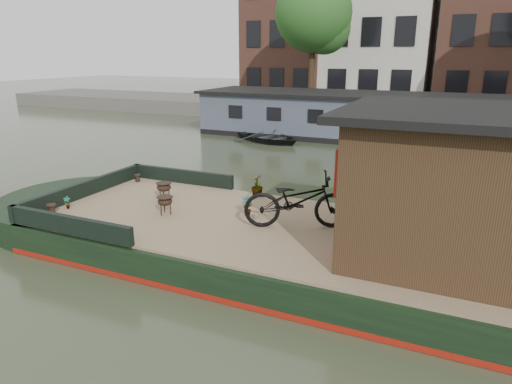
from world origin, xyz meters
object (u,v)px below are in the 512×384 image
at_px(cabin, 467,185).
at_px(brazier_front, 164,191).
at_px(dinghy, 269,134).
at_px(potted_plant_a, 247,206).
at_px(brazier_rear, 165,205).
at_px(bicycle, 297,200).

bearing_deg(cabin, brazier_front, 174.98).
xyz_separation_m(cabin, dinghy, (-8.18, 11.36, -1.54)).
xyz_separation_m(potted_plant_a, brazier_front, (-2.22, 0.20, -0.02)).
height_order(cabin, brazier_rear, cabin).
bearing_deg(brazier_rear, bicycle, 9.28).
bearing_deg(bicycle, potted_plant_a, 57.17).
bearing_deg(brazier_front, potted_plant_a, -5.27).
bearing_deg(cabin, bicycle, 176.74).
xyz_separation_m(bicycle, potted_plant_a, (-1.15, 0.18, -0.32)).
bearing_deg(potted_plant_a, cabin, -4.88).
bearing_deg(bicycle, brazier_front, 59.56).
bearing_deg(brazier_front, brazier_rear, -53.48).
relative_size(cabin, brazier_front, 10.00).
height_order(brazier_front, dinghy, brazier_front).
distance_m(brazier_front, dinghy, 10.99).
xyz_separation_m(bicycle, brazier_front, (-3.37, 0.38, -0.34)).
height_order(potted_plant_a, brazier_rear, potted_plant_a).
bearing_deg(potted_plant_a, brazier_rear, -158.54).
relative_size(bicycle, potted_plant_a, 4.66).
distance_m(bicycle, brazier_rear, 2.81).
bearing_deg(bicycle, brazier_rear, 75.36).
xyz_separation_m(cabin, brazier_front, (-6.26, 0.55, -1.03)).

